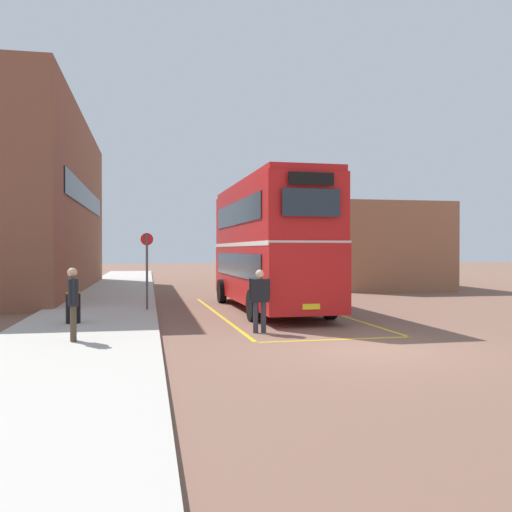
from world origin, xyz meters
TOP-DOWN VIEW (x-y plane):
  - ground_plane at (0.00, 14.40)m, footprint 135.60×135.60m
  - sidewalk_left at (-6.50, 16.80)m, footprint 4.00×57.60m
  - brick_building_left at (-10.78, 19.54)m, footprint 5.42×21.22m
  - depot_building_right at (8.68, 23.43)m, footprint 6.43×15.33m
  - double_decker_bus at (-0.36, 8.50)m, footprint 3.02×10.30m
  - single_deck_bus at (2.76, 28.69)m, footprint 3.24×9.95m
  - pedestrian_boarding at (-1.82, 2.88)m, footprint 0.58×0.25m
  - pedestrian_waiting_near at (-6.48, 1.53)m, footprint 0.29×0.57m
  - litter_bin at (-6.91, 4.83)m, footprint 0.44×0.44m
  - bus_stop_sign at (-4.83, 8.16)m, footprint 0.44×0.08m
  - bay_marking_yellow at (-0.33, 6.59)m, footprint 4.52×12.35m

SIDE VIEW (x-z plane):
  - ground_plane at x=0.00m, z-range 0.00..0.00m
  - bay_marking_yellow at x=-0.33m, z-range 0.00..0.01m
  - sidewalk_left at x=-6.50m, z-range 0.00..0.14m
  - litter_bin at x=-6.91m, z-range 0.14..1.04m
  - pedestrian_boarding at x=-1.82m, z-range 0.14..1.85m
  - pedestrian_waiting_near at x=-6.48m, z-range 0.27..1.97m
  - single_deck_bus at x=2.76m, z-range 0.13..3.15m
  - bus_stop_sign at x=-4.83m, z-range 0.41..3.12m
  - depot_building_right at x=8.68m, z-range 0.00..4.91m
  - double_decker_bus at x=-0.36m, z-range 0.14..4.89m
  - brick_building_left at x=-10.78m, z-range 0.00..9.24m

